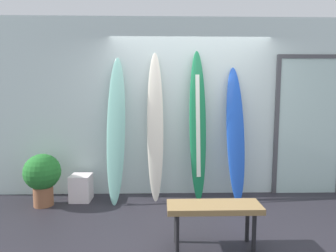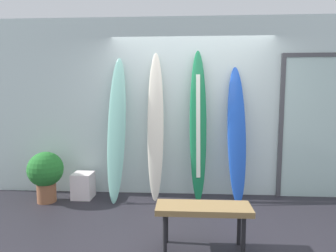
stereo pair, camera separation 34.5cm
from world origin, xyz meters
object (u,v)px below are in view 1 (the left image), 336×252
object	(u,v)px
surfboard_ivory	(155,127)
display_block_left	(81,188)
surfboard_seafoam	(116,131)
surfboard_cobalt	(235,134)
bench	(214,210)
potted_plant	(42,175)
glass_door	(309,123)
surfboard_emerald	(198,126)

from	to	relation	value
surfboard_ivory	display_block_left	world-z (taller)	surfboard_ivory
surfboard_seafoam	display_block_left	distance (m)	1.03
surfboard_cobalt	bench	world-z (taller)	surfboard_cobalt
surfboard_cobalt	potted_plant	xyz separation A→B (m)	(-2.84, -0.21, -0.56)
surfboard_seafoam	glass_door	size ratio (longest dim) A/B	0.97
surfboard_ivory	bench	xyz separation A→B (m)	(0.64, -1.45, -0.72)
surfboard_cobalt	glass_door	world-z (taller)	glass_door
surfboard_ivory	surfboard_emerald	xyz separation A→B (m)	(0.65, -0.01, 0.01)
surfboard_cobalt	surfboard_seafoam	bearing A→B (deg)	-178.79
potted_plant	surfboard_ivory	bearing A→B (deg)	8.89
surfboard_seafoam	potted_plant	bearing A→B (deg)	-170.40
bench	surfboard_emerald	bearing A→B (deg)	89.68
glass_door	bench	world-z (taller)	glass_door
surfboard_cobalt	potted_plant	world-z (taller)	surfboard_cobalt
surfboard_cobalt	potted_plant	bearing A→B (deg)	-175.69
surfboard_seafoam	surfboard_cobalt	distance (m)	1.80
glass_door	bench	size ratio (longest dim) A/B	2.28
glass_door	surfboard_emerald	bearing A→B (deg)	-173.56
potted_plant	surfboard_seafoam	bearing A→B (deg)	9.60
display_block_left	bench	bearing A→B (deg)	-38.15
display_block_left	bench	distance (m)	2.26
glass_door	potted_plant	size ratio (longest dim) A/B	2.93
surfboard_emerald	surfboard_ivory	bearing A→B (deg)	179.21
surfboard_cobalt	surfboard_ivory	bearing A→B (deg)	178.12
surfboard_emerald	potted_plant	xyz separation A→B (m)	(-2.27, -0.25, -0.68)
surfboard_cobalt	surfboard_emerald	bearing A→B (deg)	176.89
surfboard_ivory	glass_door	world-z (taller)	surfboard_ivory
display_block_left	potted_plant	xyz separation A→B (m)	(-0.49, -0.19, 0.26)
surfboard_ivory	bench	bearing A→B (deg)	-66.31
surfboard_cobalt	display_block_left	xyz separation A→B (m)	(-2.35, -0.02, -0.82)
surfboard_ivory	surfboard_seafoam	bearing A→B (deg)	-172.38
surfboard_ivory	glass_door	xyz separation A→B (m)	(2.46, 0.20, 0.02)
surfboard_cobalt	bench	bearing A→B (deg)	-112.33
surfboard_ivory	surfboard_emerald	bearing A→B (deg)	-0.79
glass_door	surfboard_cobalt	bearing A→B (deg)	-169.26
potted_plant	display_block_left	bearing A→B (deg)	20.92
display_block_left	glass_door	distance (m)	3.73
surfboard_emerald	potted_plant	bearing A→B (deg)	-173.83
bench	glass_door	bearing A→B (deg)	42.08
surfboard_emerald	surfboard_cobalt	world-z (taller)	surfboard_emerald
potted_plant	bench	bearing A→B (deg)	-27.92
surfboard_emerald	display_block_left	bearing A→B (deg)	-178.19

